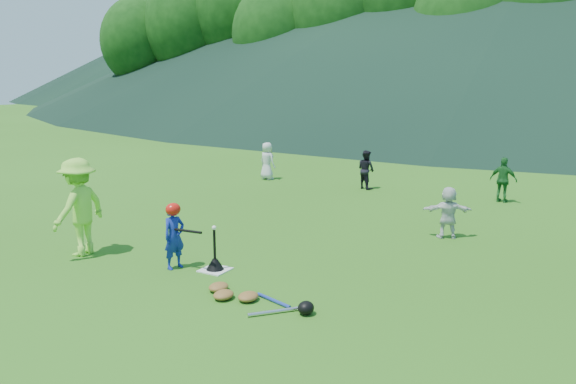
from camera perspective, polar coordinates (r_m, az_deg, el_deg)
The scene contains 14 objects.
ground at distance 9.56m, azimuth -7.41°, elevation -7.90°, with size 120.00×120.00×0.00m, color #2C6116.
home_plate at distance 9.56m, azimuth -7.41°, elevation -7.84°, with size 0.45×0.45×0.02m, color silver.
baseball at distance 9.35m, azimuth -7.52°, elevation -3.62°, with size 0.08×0.08×0.08m, color white.
batter_child at distance 9.63m, azimuth -11.49°, elevation -4.47°, with size 0.40×0.26×1.10m, color navy.
adult_coach at distance 10.76m, azimuth -20.46°, elevation -1.44°, with size 1.15×0.66×1.77m, color #95E743.
fielder_a at distance 17.85m, azimuth -2.13°, elevation 3.17°, with size 0.58×0.38×1.18m, color silver.
fielder_b at distance 16.45m, azimuth 7.92°, elevation 2.28°, with size 0.55×0.43×1.13m, color black.
fielder_c at distance 15.51m, azimuth 21.04°, elevation 1.15°, with size 0.69×0.29×1.18m, color #1D6327.
fielder_d at distance 11.68m, azimuth 15.95°, elevation -1.99°, with size 0.98×0.31×1.05m, color silver.
batting_tee at distance 9.52m, azimuth -7.43°, elevation -7.16°, with size 0.30×0.30×0.68m.
batter_gear at distance 9.50m, azimuth -11.49°, elevation -1.91°, with size 0.73×0.26×0.46m.
equipment_pile at distance 8.24m, azimuth -4.11°, elevation -10.56°, with size 1.80×0.77×0.19m.
outfield_fence at distance 35.71m, azimuth 20.56°, elevation 6.76°, with size 70.07×0.08×1.33m.
tree_line at distance 41.68m, azimuth 22.92°, elevation 17.52°, with size 70.04×11.40×14.82m.
Camera 1 is at (5.44, -7.21, 3.15)m, focal length 35.00 mm.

